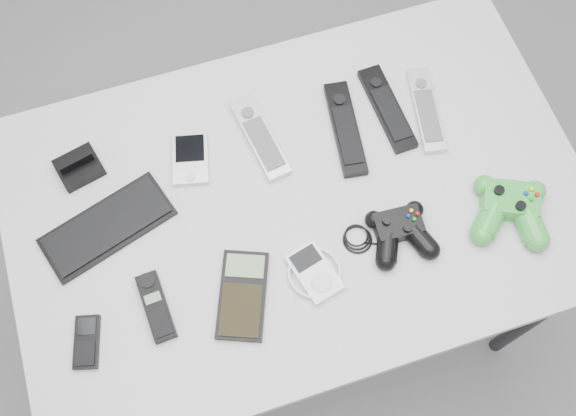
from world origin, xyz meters
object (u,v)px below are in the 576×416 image
object	(u,v)px
remote_black_b	(387,108)
pda	(190,159)
controller_green	(510,207)
pda_keyboard	(107,226)
controller_black	(400,231)
mobile_phone	(87,342)
calculator	(243,295)
remote_black_a	(345,128)
desk	(297,211)
remote_silver_b	(426,110)
mp3_player	(314,273)
remote_silver_a	(260,137)
cordless_handset	(156,307)

from	to	relation	value
remote_black_b	pda	bearing A→B (deg)	176.15
pda	controller_green	world-z (taller)	controller_green
pda_keyboard	controller_black	size ratio (longest dim) A/B	1.17
pda_keyboard	mobile_phone	world-z (taller)	same
calculator	controller_black	bearing A→B (deg)	26.18
mobile_phone	remote_black_a	bearing A→B (deg)	38.98
desk	controller_green	xyz separation A→B (m)	(0.40, -0.16, 0.10)
pda_keyboard	remote_silver_b	distance (m)	0.72
pda	remote_silver_b	bearing A→B (deg)	9.03
desk	remote_black_a	world-z (taller)	remote_black_a
calculator	mp3_player	world-z (taller)	mp3_player
remote_silver_a	controller_green	bearing A→B (deg)	-44.36
mobile_phone	mp3_player	distance (m)	0.45
remote_silver_a	remote_black_b	world-z (taller)	remote_silver_a
remote_black_a	remote_silver_a	bearing A→B (deg)	177.01
mp3_player	cordless_handset	bearing A→B (deg)	160.03
pda	remote_black_a	distance (m)	0.34
remote_silver_b	mobile_phone	xyz separation A→B (m)	(-0.80, -0.27, -0.00)
pda_keyboard	pda	distance (m)	0.22
mobile_phone	controller_black	world-z (taller)	controller_black
pda	mp3_player	xyz separation A→B (m)	(0.17, -0.32, 0.00)
remote_silver_b	mp3_player	xyz separation A→B (m)	(-0.35, -0.27, -0.00)
remote_silver_a	remote_black_b	xyz separation A→B (m)	(0.28, -0.02, -0.00)
mobile_phone	remote_black_b	bearing A→B (deg)	37.15
controller_black	desk	bearing A→B (deg)	144.21
remote_black_a	remote_silver_b	bearing A→B (deg)	4.70
calculator	controller_black	xyz separation A→B (m)	(0.34, 0.02, 0.01)
mp3_player	controller_green	xyz separation A→B (m)	(0.42, 0.00, 0.02)
calculator	remote_black_a	bearing A→B (deg)	63.98
mobile_phone	mp3_player	xyz separation A→B (m)	(0.45, -0.00, 0.00)
calculator	mp3_player	bearing A→B (deg)	21.79
remote_black_b	controller_green	bearing A→B (deg)	-66.31
remote_black_b	pda_keyboard	bearing A→B (deg)	-174.91
pda	cordless_handset	bearing A→B (deg)	-102.94
pda_keyboard	remote_black_b	bearing A→B (deg)	-10.00
pda	mobile_phone	world-z (taller)	pda
pda	remote_black_a	world-z (taller)	remote_black_a
desk	controller_black	size ratio (longest dim) A/B	5.30
pda	controller_green	distance (m)	0.66
remote_black_a	mobile_phone	size ratio (longest dim) A/B	2.23
cordless_handset	controller_black	distance (m)	0.50
cordless_handset	controller_green	world-z (taller)	controller_green
mobile_phone	controller_green	size ratio (longest dim) A/B	0.61
desk	pda	distance (m)	0.25
pda	remote_black_b	distance (m)	0.44
pda	remote_black_b	world-z (taller)	remote_black_b
pda	mp3_player	distance (m)	0.36
pda	controller_black	bearing A→B (deg)	-25.46
pda	cordless_handset	xyz separation A→B (m)	(-0.14, -0.29, 0.00)
pda	controller_black	world-z (taller)	controller_black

